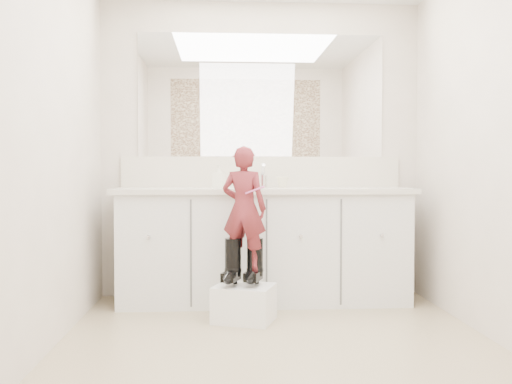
{
  "coord_description": "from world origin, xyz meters",
  "views": [
    {
      "loc": [
        -0.33,
        -3.18,
        1.01
      ],
      "look_at": [
        -0.1,
        0.64,
        0.88
      ],
      "focal_mm": 40.0,
      "sensor_mm": 36.0,
      "label": 1
    }
  ],
  "objects": [
    {
      "name": "toddler",
      "position": [
        -0.18,
        0.67,
        0.77
      ],
      "size": [
        0.36,
        0.29,
        0.84
      ],
      "primitive_type": "imported",
      "rotation": [
        0.0,
        0.0,
        2.81
      ],
      "color": "#AE353F",
      "rests_on": "step_stool"
    },
    {
      "name": "countertop",
      "position": [
        0.0,
        1.21,
        0.87
      ],
      "size": [
        2.28,
        0.58,
        0.04
      ],
      "primitive_type": "cube",
      "color": "beige",
      "rests_on": "vanity_cabinet"
    },
    {
      "name": "wall_back",
      "position": [
        0.0,
        1.5,
        1.2
      ],
      "size": [
        2.6,
        0.0,
        2.6
      ],
      "primitive_type": "plane",
      "rotation": [
        1.57,
        0.0,
        0.0
      ],
      "color": "beige",
      "rests_on": "floor"
    },
    {
      "name": "floor",
      "position": [
        0.0,
        0.0,
        0.0
      ],
      "size": [
        3.0,
        3.0,
        0.0
      ],
      "primitive_type": "plane",
      "color": "#947A61",
      "rests_on": "ground"
    },
    {
      "name": "step_stool",
      "position": [
        -0.18,
        0.65,
        0.12
      ],
      "size": [
        0.47,
        0.43,
        0.24
      ],
      "primitive_type": "cube",
      "rotation": [
        0.0,
        0.0,
        -0.34
      ],
      "color": "white",
      "rests_on": "floor"
    },
    {
      "name": "cup",
      "position": [
        0.15,
        1.3,
        0.93
      ],
      "size": [
        0.1,
        0.1,
        0.09
      ],
      "primitive_type": "imported",
      "rotation": [
        0.0,
        0.0,
        -0.0
      ],
      "color": "beige",
      "rests_on": "countertop"
    },
    {
      "name": "toothbrush",
      "position": [
        -0.11,
        0.59,
        0.89
      ],
      "size": [
        0.13,
        0.06,
        0.06
      ],
      "primitive_type": "cylinder",
      "rotation": [
        0.0,
        1.22,
        -0.34
      ],
      "color": "#D25199",
      "rests_on": "toddler"
    },
    {
      "name": "wall_right",
      "position": [
        1.3,
        0.0,
        1.2
      ],
      "size": [
        0.0,
        3.0,
        3.0
      ],
      "primitive_type": "plane",
      "rotation": [
        1.57,
        0.0,
        -1.57
      ],
      "color": "beige",
      "rests_on": "floor"
    },
    {
      "name": "soap_bottle",
      "position": [
        -0.35,
        1.25,
        0.98
      ],
      "size": [
        0.11,
        0.11,
        0.18
      ],
      "primitive_type": "imported",
      "rotation": [
        0.0,
        0.0,
        -0.34
      ],
      "color": "white",
      "rests_on": "countertop"
    },
    {
      "name": "wall_front",
      "position": [
        0.0,
        -1.5,
        1.2
      ],
      "size": [
        2.6,
        0.0,
        2.6
      ],
      "primitive_type": "plane",
      "rotation": [
        -1.57,
        0.0,
        0.0
      ],
      "color": "beige",
      "rests_on": "floor"
    },
    {
      "name": "vanity_cabinet",
      "position": [
        0.0,
        1.23,
        0.42
      ],
      "size": [
        2.2,
        0.55,
        0.85
      ],
      "primitive_type": "cube",
      "color": "silver",
      "rests_on": "floor"
    },
    {
      "name": "faucet",
      "position": [
        0.0,
        1.38,
        0.94
      ],
      "size": [
        0.08,
        0.08,
        0.1
      ],
      "primitive_type": "cylinder",
      "color": "silver",
      "rests_on": "countertop"
    },
    {
      "name": "wall_left",
      "position": [
        -1.3,
        0.0,
        1.2
      ],
      "size": [
        0.0,
        3.0,
        3.0
      ],
      "primitive_type": "plane",
      "rotation": [
        1.57,
        0.0,
        1.57
      ],
      "color": "beige",
      "rests_on": "floor"
    },
    {
      "name": "boot_right",
      "position": [
        -0.1,
        0.67,
        0.4
      ],
      "size": [
        0.18,
        0.24,
        0.32
      ],
      "primitive_type": null,
      "rotation": [
        0.0,
        0.0,
        -0.34
      ],
      "color": "black",
      "rests_on": "step_stool"
    },
    {
      "name": "mirror",
      "position": [
        0.0,
        1.49,
        1.64
      ],
      "size": [
        2.0,
        0.02,
        1.0
      ],
      "primitive_type": "cube",
      "color": "white",
      "rests_on": "wall_back"
    },
    {
      "name": "backsplash",
      "position": [
        0.0,
        1.49,
        1.02
      ],
      "size": [
        2.28,
        0.03,
        0.25
      ],
      "primitive_type": "cube",
      "color": "beige",
      "rests_on": "countertop"
    },
    {
      "name": "boot_left",
      "position": [
        -0.25,
        0.67,
        0.4
      ],
      "size": [
        0.18,
        0.24,
        0.32
      ],
      "primitive_type": null,
      "rotation": [
        0.0,
        0.0,
        -0.34
      ],
      "color": "black",
      "rests_on": "step_stool"
    }
  ]
}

